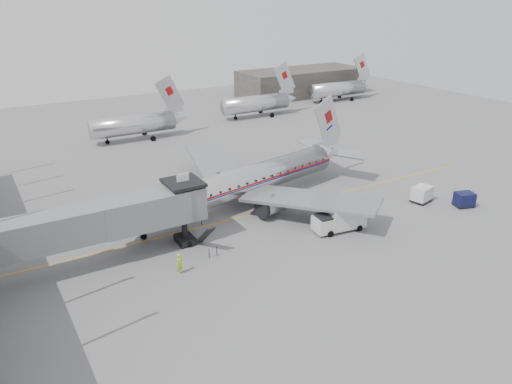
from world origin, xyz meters
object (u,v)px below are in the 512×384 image
Objects in this scene: service_van at (340,218)px; baggage_cart_navy at (464,199)px; baggage_cart_white at (422,194)px; airliner at (245,182)px; ramp_worker at (180,264)px.

baggage_cart_navy is (16.37, -2.56, -0.47)m from service_van.
baggage_cart_white is (13.23, 0.93, -0.36)m from service_van.
baggage_cart_navy is 0.93× the size of baggage_cart_white.
airliner is 17.52× the size of ramp_worker.
baggage_cart_navy is 34.14m from ramp_worker.
airliner reaches higher than service_van.
ramp_worker is (-12.67, -10.67, -1.77)m from airliner.
service_van is 13.26m from baggage_cart_white.
service_van is at bearing 170.63° from baggage_cart_white.
airliner reaches higher than ramp_worker.
baggage_cart_white is at bearing -40.94° from airliner.
service_van is at bearing -35.09° from ramp_worker.
service_van reaches higher than baggage_cart_navy.
ramp_worker is at bearing -174.10° from service_van.
ramp_worker is at bearing 167.43° from baggage_cart_white.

